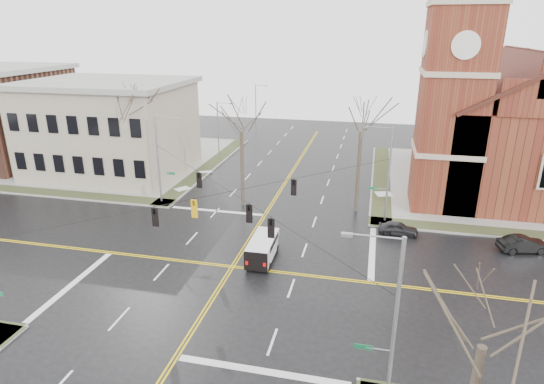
% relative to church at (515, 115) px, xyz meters
% --- Properties ---
extents(ground, '(120.00, 120.00, 0.00)m').
position_rel_church_xyz_m(ground, '(-24.76, -24.78, -8.43)').
color(ground, black).
rests_on(ground, ground).
extents(sidewalks, '(80.00, 80.00, 0.17)m').
position_rel_church_xyz_m(sidewalks, '(-24.76, -24.78, -8.36)').
color(sidewalks, gray).
rests_on(sidewalks, ground).
extents(road_markings, '(100.00, 100.00, 0.01)m').
position_rel_church_xyz_m(road_markings, '(-24.76, -24.78, -8.43)').
color(road_markings, gold).
rests_on(road_markings, ground).
extents(church, '(24.28, 27.48, 27.50)m').
position_rel_church_xyz_m(church, '(0.00, 0.00, 0.00)').
color(church, maroon).
rests_on(church, ground).
extents(civic_building_a, '(18.00, 14.00, 11.00)m').
position_rel_church_xyz_m(civic_building_a, '(-46.76, -4.78, -2.93)').
color(civic_building_a, gray).
rests_on(civic_building_a, ground).
extents(signal_pole_ne, '(2.75, 0.22, 9.00)m').
position_rel_church_xyz_m(signal_pole_ne, '(-13.44, -13.28, -3.48)').
color(signal_pole_ne, gray).
rests_on(signal_pole_ne, ground).
extents(signal_pole_nw, '(2.75, 0.22, 9.00)m').
position_rel_church_xyz_m(signal_pole_nw, '(-36.09, -13.28, -3.48)').
color(signal_pole_nw, gray).
rests_on(signal_pole_nw, ground).
extents(signal_pole_se, '(2.75, 0.22, 9.00)m').
position_rel_church_xyz_m(signal_pole_se, '(-13.44, -36.28, -3.48)').
color(signal_pole_se, gray).
rests_on(signal_pole_se, ground).
extents(span_wires, '(23.02, 23.02, 0.03)m').
position_rel_church_xyz_m(span_wires, '(-24.76, -24.78, -2.23)').
color(span_wires, black).
rests_on(span_wires, ground).
extents(traffic_signals, '(8.21, 8.26, 1.30)m').
position_rel_church_xyz_m(traffic_signals, '(-24.76, -25.45, -2.98)').
color(traffic_signals, black).
rests_on(traffic_signals, ground).
extents(streetlight_north_a, '(2.30, 0.20, 8.00)m').
position_rel_church_xyz_m(streetlight_north_a, '(-35.42, 3.22, -3.97)').
color(streetlight_north_a, gray).
rests_on(streetlight_north_a, ground).
extents(streetlight_north_b, '(2.30, 0.20, 8.00)m').
position_rel_church_xyz_m(streetlight_north_b, '(-35.42, 23.22, -3.97)').
color(streetlight_north_b, gray).
rests_on(streetlight_north_b, ground).
extents(cargo_van, '(1.92, 4.76, 1.79)m').
position_rel_church_xyz_m(cargo_van, '(-22.77, -22.92, -7.37)').
color(cargo_van, silver).
rests_on(cargo_van, ground).
extents(parked_car_a, '(3.53, 1.56, 1.18)m').
position_rel_church_xyz_m(parked_car_a, '(-12.13, -15.90, -7.84)').
color(parked_car_a, black).
rests_on(parked_car_a, ground).
extents(parked_car_b, '(4.26, 2.39, 1.33)m').
position_rel_church_xyz_m(parked_car_b, '(-2.17, -17.01, -7.77)').
color(parked_car_b, black).
rests_on(parked_car_b, ground).
extents(tree_nw_far, '(4.00, 4.00, 12.76)m').
position_rel_church_xyz_m(tree_nw_far, '(-39.46, -11.43, 0.79)').
color(tree_nw_far, '#3A3125').
rests_on(tree_nw_far, ground).
extents(tree_nw_near, '(4.00, 4.00, 11.38)m').
position_rel_church_xyz_m(tree_nw_near, '(-27.65, -12.04, -0.20)').
color(tree_nw_near, '#3A3125').
rests_on(tree_nw_near, ground).
extents(tree_ne, '(4.00, 4.00, 11.93)m').
position_rel_church_xyz_m(tree_ne, '(-16.09, -11.12, 0.19)').
color(tree_ne, '#3A3125').
rests_on(tree_ne, ground).
extents(tree_se, '(4.00, 4.00, 9.32)m').
position_rel_church_xyz_m(tree_se, '(-10.36, -39.22, -1.66)').
color(tree_se, '#3A3125').
rests_on(tree_se, ground).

